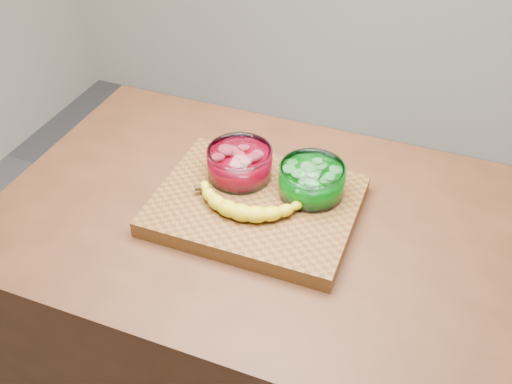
% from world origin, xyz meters
% --- Properties ---
extents(counter, '(1.20, 0.80, 0.90)m').
position_xyz_m(counter, '(0.00, 0.00, 0.45)').
color(counter, '#4F2B17').
rests_on(counter, ground).
extents(cutting_board, '(0.45, 0.35, 0.04)m').
position_xyz_m(cutting_board, '(0.00, 0.00, 0.92)').
color(cutting_board, brown).
rests_on(cutting_board, counter).
extents(bowl_red, '(0.15, 0.15, 0.07)m').
position_xyz_m(bowl_red, '(-0.07, 0.07, 0.98)').
color(bowl_red, white).
rests_on(bowl_red, cutting_board).
extents(bowl_green, '(0.15, 0.15, 0.07)m').
position_xyz_m(bowl_green, '(0.11, 0.07, 0.97)').
color(bowl_green, white).
rests_on(bowl_green, cutting_board).
extents(banana, '(0.28, 0.13, 0.04)m').
position_xyz_m(banana, '(-0.01, -0.04, 0.96)').
color(banana, gold).
rests_on(banana, cutting_board).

